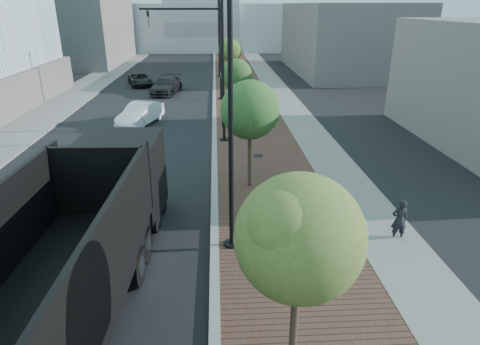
{
  "coord_description": "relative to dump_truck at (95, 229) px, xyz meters",
  "views": [
    {
      "loc": [
        0.17,
        -2.3,
        7.84
      ],
      "look_at": [
        1.0,
        12.0,
        2.0
      ],
      "focal_mm": 30.89,
      "sensor_mm": 36.0,
      "label": 1
    }
  ],
  "objects": [
    {
      "name": "sidewalk",
      "position": [
        7.02,
        31.33,
        -1.6
      ],
      "size": [
        7.0,
        140.0,
        0.12
      ],
      "primitive_type": "cube",
      "color": "#4C2D23",
      "rests_on": "ground"
    },
    {
      "name": "concrete_strip",
      "position": [
        9.72,
        31.33,
        -1.59
      ],
      "size": [
        2.4,
        140.0,
        0.13
      ],
      "primitive_type": "cube",
      "color": "slate",
      "rests_on": "ground"
    },
    {
      "name": "curb",
      "position": [
        3.52,
        31.33,
        -1.59
      ],
      "size": [
        0.3,
        140.0,
        0.14
      ],
      "primitive_type": "cube",
      "color": "gray",
      "rests_on": "ground"
    },
    {
      "name": "west_sidewalk",
      "position": [
        -9.48,
        31.33,
        -1.6
      ],
      "size": [
        4.0,
        140.0,
        0.12
      ],
      "primitive_type": "cube",
      "color": "slate",
      "rests_on": "ground"
    },
    {
      "name": "dump_truck",
      "position": [
        0.0,
        0.0,
        0.0
      ],
      "size": [
        3.38,
        14.11,
        3.93
      ],
      "rotation": [
        0.0,
        0.0,
        -0.03
      ],
      "color": "black",
      "rests_on": "ground"
    },
    {
      "name": "white_sedan",
      "position": [
        -1.64,
        17.64,
        -0.9
      ],
      "size": [
        2.91,
        4.84,
        1.51
      ],
      "primitive_type": "imported",
      "rotation": [
        0.0,
        0.0,
        -0.31
      ],
      "color": "white",
      "rests_on": "ground"
    },
    {
      "name": "dark_car_mid",
      "position": [
        -4.19,
        32.88,
        -1.03
      ],
      "size": [
        3.3,
        4.9,
        1.25
      ],
      "primitive_type": "imported",
      "rotation": [
        0.0,
        0.0,
        0.3
      ],
      "color": "black",
      "rests_on": "ground"
    },
    {
      "name": "dark_car_far",
      "position": [
        -1.02,
        28.58,
        -0.9
      ],
      "size": [
        2.96,
        5.5,
        1.52
      ],
      "primitive_type": "imported",
      "rotation": [
        0.0,
        0.0,
        -0.17
      ],
      "color": "black",
      "rests_on": "ground"
    },
    {
      "name": "pedestrian",
      "position": [
        10.06,
        1.54,
        -0.87
      ],
      "size": [
        0.59,
        0.41,
        1.56
      ],
      "primitive_type": "imported",
      "rotation": [
        0.0,
        0.0,
        3.08
      ],
      "color": "black",
      "rests_on": "ground"
    },
    {
      "name": "streetlight_1",
      "position": [
        4.0,
        1.33,
        2.69
      ],
      "size": [
        1.44,
        0.56,
        9.21
      ],
      "color": "black",
      "rests_on": "ground"
    },
    {
      "name": "streetlight_2",
      "position": [
        4.12,
        13.33,
        3.16
      ],
      "size": [
        1.72,
        0.56,
        9.28
      ],
      "color": "black",
      "rests_on": "ground"
    },
    {
      "name": "streetlight_3",
      "position": [
        4.0,
        25.33,
        2.69
      ],
      "size": [
        1.44,
        0.56,
        9.21
      ],
      "color": "black",
      "rests_on": "ground"
    },
    {
      "name": "streetlight_4",
      "position": [
        4.12,
        37.33,
        3.16
      ],
      "size": [
        1.72,
        0.56,
        9.28
      ],
      "color": "black",
      "rests_on": "ground"
    },
    {
      "name": "traffic_mast",
      "position": [
        3.22,
        16.33,
        3.33
      ],
      "size": [
        5.09,
        0.2,
        8.0
      ],
      "color": "black",
      "rests_on": "ground"
    },
    {
      "name": "tree_0",
      "position": [
        5.16,
        -4.64,
        2.32
      ],
      "size": [
        2.42,
        2.37,
        5.17
      ],
      "color": "#382619",
      "rests_on": "ground"
    },
    {
      "name": "tree_1",
      "position": [
        5.16,
        6.36,
        1.99
      ],
      "size": [
        2.57,
        2.55,
        4.94
      ],
      "color": "#382619",
      "rests_on": "ground"
    },
    {
      "name": "tree_2",
      "position": [
        5.16,
        18.36,
        1.6
      ],
      "size": [
        2.3,
        2.24,
        4.39
      ],
      "color": "#382619",
      "rests_on": "ground"
    },
    {
      "name": "tree_3",
      "position": [
        5.16,
        30.36,
        2.14
      ],
      "size": [
        2.28,
        2.21,
        4.92
      ],
      "color": "#382619",
      "rests_on": "ground"
    },
    {
      "name": "convention_center",
      "position": [
        1.52,
        76.33,
        4.35
      ],
      "size": [
        50.0,
        30.0,
        50.0
      ],
      "color": "#B3BABE",
      "rests_on": "ground"
    },
    {
      "name": "commercial_block_nw",
      "position": [
        -16.48,
        51.33,
        3.34
      ],
      "size": [
        14.0,
        20.0,
        10.0
      ],
      "primitive_type": "cube",
      "color": "#655E5A",
      "rests_on": "ground"
    },
    {
      "name": "commercial_block_ne",
      "position": [
        19.52,
        41.33,
        2.34
      ],
      "size": [
        12.0,
        22.0,
        8.0
      ],
      "primitive_type": "cube",
      "color": "#615A57",
      "rests_on": "ground"
    },
    {
      "name": "utility_cover_1",
      "position": [
        5.92,
        -0.67,
        -1.53
      ],
      "size": [
        0.5,
        0.5,
        0.02
      ],
      "primitive_type": "cube",
      "color": "black",
      "rests_on": "sidewalk"
    },
    {
      "name": "utility_cover_2",
      "position": [
        5.92,
        10.33,
        -1.53
      ],
      "size": [
        0.5,
        0.5,
        0.02
      ],
      "primitive_type": "cube",
      "color": "black",
      "rests_on": "sidewalk"
    }
  ]
}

